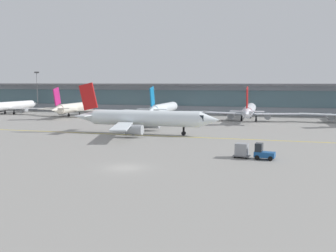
{
  "coord_description": "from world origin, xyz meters",
  "views": [
    {
      "loc": [
        16.94,
        -41.62,
        9.96
      ],
      "look_at": [
        0.15,
        18.01,
        3.0
      ],
      "focal_mm": 41.52,
      "sensor_mm": 36.0,
      "label": 1
    }
  ],
  "objects": [
    {
      "name": "gate_airplane_0",
      "position": [
        -64.53,
        63.88,
        2.56
      ],
      "size": [
        23.91,
        25.75,
        8.53
      ],
      "rotation": [
        0.0,
        0.0,
        1.51
      ],
      "color": "white",
      "rests_on": "ground_plane"
    },
    {
      "name": "cargo_dolly_lead",
      "position": [
        12.61,
        9.98,
        1.05
      ],
      "size": [
        2.3,
        1.88,
        1.94
      ],
      "rotation": [
        0.0,
        0.0,
        -0.14
      ],
      "color": "#595B60",
      "rests_on": "ground_plane"
    },
    {
      "name": "baggage_tug",
      "position": [
        15.36,
        9.59,
        0.89
      ],
      "size": [
        2.77,
        1.93,
        2.1
      ],
      "rotation": [
        0.0,
        0.0,
        -0.14
      ],
      "color": "#194C8C",
      "rests_on": "ground_plane"
    },
    {
      "name": "gate_airplane_3",
      "position": [
        9.98,
        61.47,
        2.71
      ],
      "size": [
        25.34,
        27.19,
        9.03
      ],
      "rotation": [
        0.0,
        0.0,
        1.59
      ],
      "color": "silver",
      "rests_on": "ground_plane"
    },
    {
      "name": "terminal_concourse",
      "position": [
        0.0,
        84.74,
        4.92
      ],
      "size": [
        193.8,
        11.0,
        9.6
      ],
      "color": "#8C939E",
      "rests_on": "ground_plane"
    },
    {
      "name": "apron_light_mast_0",
      "position": [
        -64.83,
        78.32,
        7.56
      ],
      "size": [
        1.8,
        0.36,
        13.74
      ],
      "color": "gray",
      "rests_on": "ground_plane"
    },
    {
      "name": "gate_airplane_1",
      "position": [
        -39.99,
        60.72,
        2.62
      ],
      "size": [
        24.54,
        26.32,
        8.74
      ],
      "rotation": [
        0.0,
        0.0,
        1.59
      ],
      "color": "silver",
      "rests_on": "ground_plane"
    },
    {
      "name": "gate_airplane_2",
      "position": [
        -13.49,
        62.3,
        2.71
      ],
      "size": [
        25.35,
        27.16,
        9.03
      ],
      "rotation": [
        0.0,
        0.0,
        1.58
      ],
      "color": "white",
      "rests_on": "ground_plane"
    },
    {
      "name": "taxiing_regional_jet",
      "position": [
        -7.88,
        29.27,
        2.99
      ],
      "size": [
        29.99,
        27.98,
        9.96
      ],
      "rotation": [
        0.0,
        0.0,
        -0.01
      ],
      "color": "white",
      "rests_on": "ground_plane"
    },
    {
      "name": "taxiway_centreline_stripe",
      "position": [
        -7.49,
        27.27,
        0.0
      ],
      "size": [
        110.0,
        1.01,
        0.01
      ],
      "primitive_type": "cube",
      "rotation": [
        0.0,
        0.0,
        -0.01
      ],
      "color": "yellow",
      "rests_on": "ground_plane"
    },
    {
      "name": "ground_plane",
      "position": [
        0.0,
        0.0,
        0.0
      ],
      "size": [
        400.0,
        400.0,
        0.0
      ],
      "primitive_type": "plane",
      "color": "gray"
    }
  ]
}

